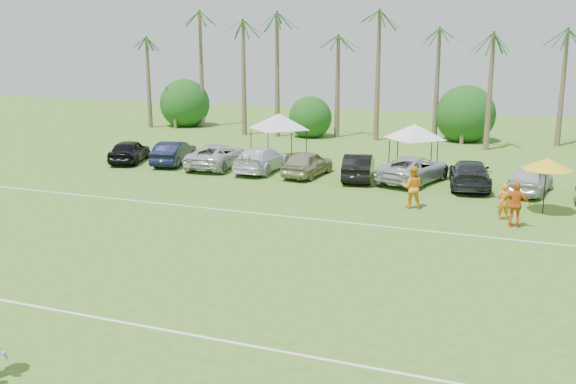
% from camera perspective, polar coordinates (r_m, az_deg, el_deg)
% --- Properties ---
extents(ground, '(120.00, 120.00, 0.00)m').
position_cam_1_polar(ground, '(17.94, -20.47, -12.92)').
color(ground, '#447122').
rests_on(ground, ground).
extents(field_lines, '(80.00, 12.10, 0.01)m').
position_cam_1_polar(field_lines, '(23.97, -7.77, -5.48)').
color(field_lines, white).
rests_on(field_lines, ground).
extents(palm_tree_0, '(2.40, 2.40, 8.90)m').
position_cam_1_polar(palm_tree_0, '(59.81, -12.78, 12.80)').
color(palm_tree_0, brown).
rests_on(palm_tree_0, ground).
extents(palm_tree_1, '(2.40, 2.40, 9.90)m').
position_cam_1_polar(palm_tree_1, '(57.20, -8.54, 13.84)').
color(palm_tree_1, brown).
rests_on(palm_tree_1, ground).
extents(palm_tree_2, '(2.40, 2.40, 10.90)m').
position_cam_1_polar(palm_tree_2, '(54.93, -3.87, 14.88)').
color(palm_tree_2, brown).
rests_on(palm_tree_2, ground).
extents(palm_tree_3, '(2.40, 2.40, 11.90)m').
position_cam_1_polar(palm_tree_3, '(53.40, 0.17, 15.87)').
color(palm_tree_3, brown).
rests_on(palm_tree_3, ground).
extents(palm_tree_4, '(2.40, 2.40, 8.90)m').
position_cam_1_polar(palm_tree_4, '(52.05, 4.39, 13.05)').
color(palm_tree_4, brown).
rests_on(palm_tree_4, ground).
extents(palm_tree_5, '(2.40, 2.40, 9.90)m').
position_cam_1_polar(palm_tree_5, '(51.03, 8.83, 13.91)').
color(palm_tree_5, brown).
rests_on(palm_tree_5, ground).
extents(palm_tree_6, '(2.40, 2.40, 10.90)m').
position_cam_1_polar(palm_tree_6, '(50.33, 13.47, 14.70)').
color(palm_tree_6, brown).
rests_on(palm_tree_6, ground).
extents(palm_tree_7, '(2.40, 2.40, 11.90)m').
position_cam_1_polar(palm_tree_7, '(49.96, 18.23, 15.40)').
color(palm_tree_7, brown).
rests_on(palm_tree_7, ground).
extents(palm_tree_8, '(2.40, 2.40, 8.90)m').
position_cam_1_polar(palm_tree_8, '(49.84, 23.87, 11.98)').
color(palm_tree_8, brown).
rests_on(palm_tree_8, ground).
extents(bush_tree_0, '(4.00, 4.00, 4.00)m').
position_cam_1_polar(bush_tree_0, '(59.35, -9.53, 7.44)').
color(bush_tree_0, brown).
rests_on(bush_tree_0, ground).
extents(bush_tree_1, '(4.00, 4.00, 4.00)m').
position_cam_1_polar(bush_tree_1, '(53.93, 2.54, 7.03)').
color(bush_tree_1, brown).
rests_on(bush_tree_1, ground).
extents(bush_tree_2, '(4.00, 4.00, 4.00)m').
position_cam_1_polar(bush_tree_2, '(51.40, 15.40, 6.26)').
color(bush_tree_2, brown).
rests_on(bush_tree_2, ground).
extents(sideline_player_a, '(0.67, 0.52, 1.62)m').
position_cam_1_polar(sideline_player_a, '(29.61, 18.62, -0.81)').
color(sideline_player_a, orange).
rests_on(sideline_player_a, ground).
extents(sideline_player_b, '(1.10, 0.93, 2.00)m').
position_cam_1_polar(sideline_player_b, '(30.54, 10.99, 0.43)').
color(sideline_player_b, orange).
rests_on(sideline_player_b, ground).
extents(sideline_player_c, '(1.15, 0.48, 1.96)m').
position_cam_1_polar(sideline_player_c, '(28.50, 19.60, -1.07)').
color(sideline_player_c, orange).
rests_on(sideline_player_c, ground).
extents(canopy_tent_left, '(4.34, 4.34, 3.52)m').
position_cam_1_polar(canopy_tent_left, '(42.36, -0.80, 6.98)').
color(canopy_tent_left, black).
rests_on(canopy_tent_left, ground).
extents(canopy_tent_right, '(3.92, 3.92, 3.18)m').
position_cam_1_polar(canopy_tent_right, '(40.06, 11.22, 5.94)').
color(canopy_tent_right, black).
rests_on(canopy_tent_right, ground).
extents(market_umbrella, '(2.31, 2.31, 2.57)m').
position_cam_1_polar(market_umbrella, '(31.00, 22.04, 2.35)').
color(market_umbrella, black).
rests_on(market_umbrella, ground).
extents(parked_car_0, '(2.91, 4.67, 1.48)m').
position_cam_1_polar(parked_car_0, '(42.69, -13.91, 3.56)').
color(parked_car_0, black).
rests_on(parked_car_0, ground).
extents(parked_car_1, '(2.37, 4.72, 1.48)m').
position_cam_1_polar(parked_car_1, '(41.40, -10.11, 3.46)').
color(parked_car_1, black).
rests_on(parked_car_1, ground).
extents(parked_car_2, '(2.91, 5.53, 1.48)m').
position_cam_1_polar(parked_car_2, '(39.96, -6.35, 3.23)').
color(parked_car_2, '#BCBCBD').
rests_on(parked_car_2, ground).
extents(parked_car_3, '(2.20, 5.16, 1.48)m').
position_cam_1_polar(parked_car_3, '(38.57, -2.40, 2.94)').
color(parked_car_3, silver).
rests_on(parked_car_3, ground).
extents(parked_car_4, '(2.13, 4.49, 1.48)m').
position_cam_1_polar(parked_car_4, '(37.24, 1.73, 2.57)').
color(parked_car_4, gray).
rests_on(parked_car_4, ground).
extents(parked_car_5, '(2.38, 4.72, 1.48)m').
position_cam_1_polar(parked_car_5, '(36.45, 6.29, 2.26)').
color(parked_car_5, black).
rests_on(parked_car_5, ground).
extents(parked_car_6, '(3.82, 5.81, 1.48)m').
position_cam_1_polar(parked_car_6, '(36.18, 11.10, 2.01)').
color(parked_car_6, '#ACAEB0').
rests_on(parked_car_6, ground).
extents(parked_car_7, '(2.81, 5.36, 1.48)m').
position_cam_1_polar(parked_car_7, '(35.56, 15.84, 1.55)').
color(parked_car_7, black).
rests_on(parked_car_7, ground).
extents(parked_car_8, '(2.53, 4.60, 1.48)m').
position_cam_1_polar(parked_car_8, '(35.21, 20.72, 1.08)').
color(parked_car_8, silver).
rests_on(parked_car_8, ground).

